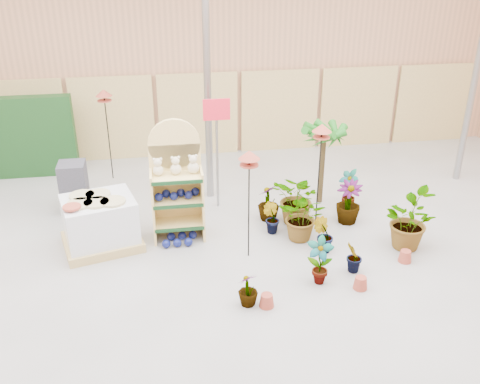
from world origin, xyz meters
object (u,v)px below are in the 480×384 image
object	(u,v)px
pallet_stack	(100,223)
potted_plant_2	(303,216)
display_shelf	(177,184)
bird_table_front	(249,159)

from	to	relation	value
pallet_stack	potted_plant_2	size ratio (longest dim) A/B	1.66
display_shelf	pallet_stack	world-z (taller)	display_shelf
bird_table_front	potted_plant_2	world-z (taller)	bird_table_front
display_shelf	pallet_stack	xyz separation A→B (m)	(-1.34, -0.23, -0.52)
bird_table_front	potted_plant_2	bearing A→B (deg)	21.40
display_shelf	pallet_stack	distance (m)	1.45
display_shelf	potted_plant_2	bearing A→B (deg)	-13.80
display_shelf	potted_plant_2	size ratio (longest dim) A/B	2.38
bird_table_front	potted_plant_2	distance (m)	1.72
pallet_stack	bird_table_front	distance (m)	2.86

